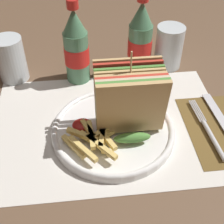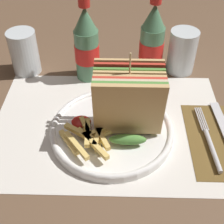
# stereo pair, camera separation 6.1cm
# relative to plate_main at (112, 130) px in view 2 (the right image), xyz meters

# --- Properties ---
(ground_plane) EXTENTS (4.00, 4.00, 0.00)m
(ground_plane) POSITION_rel_plate_main_xyz_m (-0.01, 0.02, -0.01)
(ground_plane) COLOR brown
(placemat) EXTENTS (0.48, 0.34, 0.00)m
(placemat) POSITION_rel_plate_main_xyz_m (-0.01, 0.02, -0.01)
(placemat) COLOR silver
(placemat) RESTS_ON ground_plane
(plate_main) EXTENTS (0.24, 0.24, 0.02)m
(plate_main) POSITION_rel_plate_main_xyz_m (0.00, 0.00, 0.00)
(plate_main) COLOR white
(plate_main) RESTS_ON ground_plane
(club_sandwich) EXTENTS (0.13, 0.10, 0.17)m
(club_sandwich) POSITION_rel_plate_main_xyz_m (0.03, 0.00, 0.07)
(club_sandwich) COLOR tan
(club_sandwich) RESTS_ON plate_main
(fries_pile) EXTENTS (0.11, 0.11, 0.02)m
(fries_pile) POSITION_rel_plate_main_xyz_m (-0.04, -0.04, 0.02)
(fries_pile) COLOR #E5C166
(fries_pile) RESTS_ON plate_main
(ketchup_blob) EXTENTS (0.04, 0.03, 0.01)m
(ketchup_blob) POSITION_rel_plate_main_xyz_m (-0.06, 0.00, 0.02)
(ketchup_blob) COLOR maroon
(ketchup_blob) RESTS_ON plate_main
(napkin) EXTENTS (0.12, 0.20, 0.00)m
(napkin) POSITION_rel_plate_main_xyz_m (0.21, -0.01, -0.01)
(napkin) COLOR brown
(napkin) RESTS_ON ground_plane
(fork) EXTENTS (0.02, 0.17, 0.01)m
(fork) POSITION_rel_plate_main_xyz_m (0.19, -0.03, -0.00)
(fork) COLOR silver
(fork) RESTS_ON napkin
(coke_bottle_near) EXTENTS (0.06, 0.06, 0.20)m
(coke_bottle_near) POSITION_rel_plate_main_xyz_m (-0.06, 0.19, 0.08)
(coke_bottle_near) COLOR #4C7F5B
(coke_bottle_near) RESTS_ON ground_plane
(coke_bottle_far) EXTENTS (0.06, 0.06, 0.20)m
(coke_bottle_far) POSITION_rel_plate_main_xyz_m (0.09, 0.21, 0.08)
(coke_bottle_far) COLOR #4C7F5B
(coke_bottle_far) RESTS_ON ground_plane
(glass_near) EXTENTS (0.07, 0.07, 0.11)m
(glass_near) POSITION_rel_plate_main_xyz_m (0.16, 0.23, 0.04)
(glass_near) COLOR silver
(glass_near) RESTS_ON ground_plane
(glass_far) EXTENTS (0.07, 0.07, 0.11)m
(glass_far) POSITION_rel_plate_main_xyz_m (-0.22, 0.21, 0.04)
(glass_far) COLOR silver
(glass_far) RESTS_ON ground_plane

